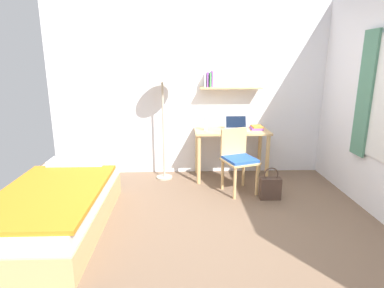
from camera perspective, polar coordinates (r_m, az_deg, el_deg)
The scene contains 10 objects.
ground_plane at distance 3.30m, azimuth 1.92°, elevation -16.73°, with size 5.28×5.28×0.00m, color brown.
wall_back at distance 4.86m, azimuth 0.48°, elevation 9.70°, with size 4.40×0.27×2.60m.
bed at distance 3.65m, azimuth -23.42°, elevation -10.55°, with size 0.99×1.93×0.54m.
desk at distance 4.71m, azimuth 7.17°, elevation 0.89°, with size 1.09×0.55×0.75m.
desk_chair at distance 4.26m, azimuth 8.39°, elevation -2.39°, with size 0.52×0.53×0.85m.
standing_lamp at distance 4.54m, azimuth -5.47°, elevation 11.78°, with size 0.44×0.44×1.68m.
laptop at distance 4.71m, azimuth 8.07°, elevation 3.28°, with size 0.34×0.22×0.21m.
water_bottle at distance 4.60m, azimuth 2.54°, elevation 3.74°, with size 0.06×0.06×0.20m, color silver.
book_stack at distance 4.78m, azimuth 11.69°, elevation 2.95°, with size 0.18×0.23×0.05m.
handbag at distance 4.19m, azimuth 14.09°, elevation -7.74°, with size 0.27×0.12×0.43m.
Camera 1 is at (-0.21, -2.81, 1.72)m, focal length 29.24 mm.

